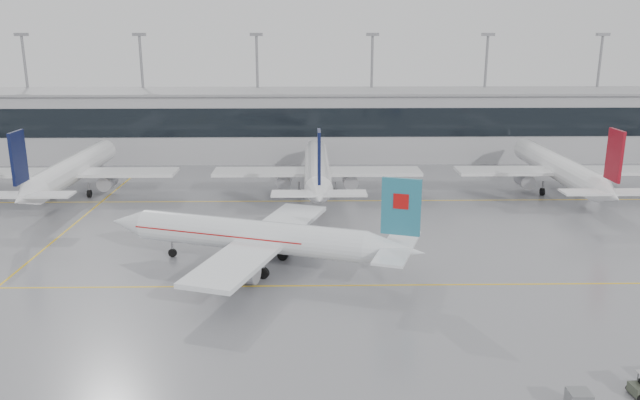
{
  "coord_description": "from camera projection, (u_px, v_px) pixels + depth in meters",
  "views": [
    {
      "loc": [
        -1.21,
        -53.73,
        22.76
      ],
      "look_at": [
        0.0,
        12.0,
        5.0
      ],
      "focal_mm": 35.0,
      "sensor_mm": 36.0,
      "label": 1
    }
  ],
  "objects": [
    {
      "name": "ground",
      "position": [
        322.0,
        286.0,
        57.82
      ],
      "size": [
        320.0,
        320.0,
        0.0
      ],
      "primitive_type": "plane",
      "color": "gray",
      "rests_on": "ground"
    },
    {
      "name": "taxi_line_main",
      "position": [
        322.0,
        286.0,
        57.82
      ],
      "size": [
        120.0,
        0.25,
        0.01
      ],
      "primitive_type": "cube",
      "color": "yellow",
      "rests_on": "ground"
    },
    {
      "name": "taxi_line_north",
      "position": [
        318.0,
        201.0,
        86.78
      ],
      "size": [
        120.0,
        0.25,
        0.01
      ],
      "primitive_type": "cube",
      "color": "yellow",
      "rests_on": "ground"
    },
    {
      "name": "taxi_line_cross",
      "position": [
        59.0,
        236.0,
        71.76
      ],
      "size": [
        0.25,
        60.0,
        0.01
      ],
      "primitive_type": "cube",
      "color": "yellow",
      "rests_on": "ground"
    },
    {
      "name": "terminal",
      "position": [
        315.0,
        125.0,
        116.1
      ],
      "size": [
        180.0,
        15.0,
        12.0
      ],
      "primitive_type": "cube",
      "color": "#A4A4A8",
      "rests_on": "ground"
    },
    {
      "name": "terminal_glass",
      "position": [
        316.0,
        123.0,
        108.42
      ],
      "size": [
        180.0,
        0.2,
        5.0
      ],
      "primitive_type": "cube",
      "color": "black",
      "rests_on": "ground"
    },
    {
      "name": "terminal_roof",
      "position": [
        315.0,
        91.0,
        114.48
      ],
      "size": [
        182.0,
        16.0,
        0.4
      ],
      "primitive_type": "cube",
      "color": "gray",
      "rests_on": "ground"
    },
    {
      "name": "light_masts",
      "position": [
        315.0,
        82.0,
        119.97
      ],
      "size": [
        156.4,
        1.0,
        22.6
      ],
      "color": "gray",
      "rests_on": "ground"
    },
    {
      "name": "air_canada_jet",
      "position": [
        262.0,
        238.0,
        61.41
      ],
      "size": [
        32.52,
        25.9,
        10.14
      ],
      "rotation": [
        0.0,
        0.0,
        2.82
      ],
      "color": "white",
      "rests_on": "ground"
    },
    {
      "name": "parked_jet_b",
      "position": [
        72.0,
        170.0,
        88.75
      ],
      "size": [
        29.64,
        36.96,
        11.72
      ],
      "rotation": [
        0.0,
        0.0,
        1.57
      ],
      "color": "white",
      "rests_on": "ground"
    },
    {
      "name": "parked_jet_c",
      "position": [
        317.0,
        169.0,
        89.37
      ],
      "size": [
        29.64,
        36.96,
        11.72
      ],
      "rotation": [
        0.0,
        0.0,
        1.57
      ],
      "color": "white",
      "rests_on": "ground"
    },
    {
      "name": "parked_jet_d",
      "position": [
        559.0,
        168.0,
        89.99
      ],
      "size": [
        29.64,
        36.96,
        11.72
      ],
      "rotation": [
        0.0,
        0.0,
        1.57
      ],
      "color": "white",
      "rests_on": "ground"
    }
  ]
}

